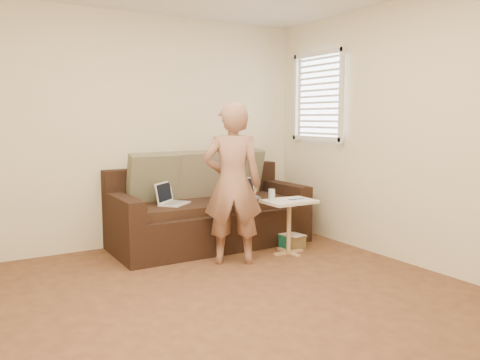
% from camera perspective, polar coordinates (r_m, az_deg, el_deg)
% --- Properties ---
extents(floor, '(4.50, 4.50, 0.00)m').
position_cam_1_polar(floor, '(3.87, 0.45, -14.62)').
color(floor, '#4E2D1D').
rests_on(floor, ground).
extents(wall_back, '(4.00, 0.00, 4.00)m').
position_cam_1_polar(wall_back, '(5.64, -11.53, 5.66)').
color(wall_back, beige).
rests_on(wall_back, ground).
extents(wall_right, '(0.00, 4.50, 4.50)m').
position_cam_1_polar(wall_right, '(4.94, 20.81, 5.13)').
color(wall_right, beige).
rests_on(wall_right, ground).
extents(window_blinds, '(0.12, 0.88, 1.08)m').
position_cam_1_polar(window_blinds, '(5.96, 9.17, 9.64)').
color(window_blinds, white).
rests_on(window_blinds, wall_right).
extents(sofa, '(2.20, 0.95, 0.85)m').
position_cam_1_polar(sofa, '(5.55, -3.51, -3.33)').
color(sofa, black).
rests_on(sofa, ground).
extents(pillow_left, '(0.55, 0.29, 0.57)m').
position_cam_1_polar(pillow_left, '(5.43, -10.16, 0.24)').
color(pillow_left, '#5C5E45').
rests_on(pillow_left, sofa).
extents(pillow_mid, '(0.55, 0.27, 0.57)m').
position_cam_1_polar(pillow_mid, '(5.68, -5.07, 0.62)').
color(pillow_mid, '#666249').
rests_on(pillow_mid, sofa).
extents(pillow_right, '(0.55, 0.28, 0.57)m').
position_cam_1_polar(pillow_right, '(5.97, 0.06, 0.98)').
color(pillow_right, '#5C5E45').
rests_on(pillow_right, sofa).
extents(laptop_silver, '(0.37, 0.31, 0.22)m').
position_cam_1_polar(laptop_silver, '(5.66, 0.61, -2.13)').
color(laptop_silver, '#B7BABC').
rests_on(laptop_silver, sofa).
extents(laptop_white, '(0.41, 0.40, 0.24)m').
position_cam_1_polar(laptop_white, '(5.29, -7.66, -2.85)').
color(laptop_white, white).
rests_on(laptop_white, sofa).
extents(person, '(0.70, 0.62, 1.60)m').
position_cam_1_polar(person, '(4.80, -0.88, -0.44)').
color(person, '#955D51').
rests_on(person, ground).
extents(side_table, '(0.53, 0.37, 0.58)m').
position_cam_1_polar(side_table, '(5.24, 5.75, -5.48)').
color(side_table, silver).
rests_on(side_table, ground).
extents(drinking_glass, '(0.07, 0.07, 0.12)m').
position_cam_1_polar(drinking_glass, '(5.15, 3.73, -1.72)').
color(drinking_glass, silver).
rests_on(drinking_glass, side_table).
extents(scissors, '(0.19, 0.12, 0.02)m').
position_cam_1_polar(scissors, '(5.19, 6.61, -2.26)').
color(scissors, silver).
rests_on(scissors, side_table).
extents(paper_on_table, '(0.25, 0.33, 0.00)m').
position_cam_1_polar(paper_on_table, '(5.23, 6.04, -2.25)').
color(paper_on_table, white).
rests_on(paper_on_table, side_table).
extents(striped_box, '(0.24, 0.24, 0.15)m').
position_cam_1_polar(striped_box, '(5.52, 6.10, -7.11)').
color(striped_box, '#C24A1D').
rests_on(striped_box, ground).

